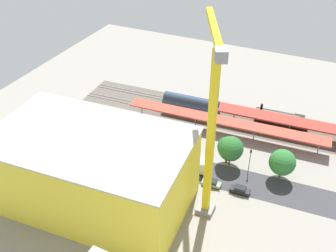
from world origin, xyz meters
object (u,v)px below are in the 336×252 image
(platform_canopy_near, at_px, (225,121))
(parked_car_1, at_px, (211,183))
(street_tree_5, at_px, (142,126))
(parked_car_3, at_px, (162,167))
(parked_car_2, at_px, (186,176))
(platform_canopy_far, at_px, (262,115))
(street_tree_0, at_px, (282,162))
(box_truck_1, at_px, (192,165))
(traffic_light, at_px, (250,157))
(parked_car_6, at_px, (95,146))
(tower_crane, at_px, (211,121))
(box_truck_0, at_px, (147,151))
(freight_coach_far, at_px, (191,105))
(locomotive, at_px, (282,118))
(parked_car_0, at_px, (240,190))
(street_tree_3, at_px, (151,129))
(parked_car_4, at_px, (139,161))
(street_tree_2, at_px, (231,149))
(parked_car_5, at_px, (116,154))
(street_tree_1, at_px, (228,147))
(street_tree_4, at_px, (160,132))
(construction_building, at_px, (93,171))

(platform_canopy_near, bearing_deg, parked_car_1, 100.36)
(parked_car_1, bearing_deg, street_tree_5, -21.89)
(parked_car_3, bearing_deg, parked_car_2, 174.71)
(platform_canopy_far, xyz_separation_m, parked_car_3, (17.92, 28.38, -3.24))
(street_tree_0, bearing_deg, street_tree_5, -0.17)
(box_truck_1, height_order, traffic_light, traffic_light)
(parked_car_6, bearing_deg, tower_crane, 167.28)
(box_truck_0, bearing_deg, freight_coach_far, -96.89)
(locomotive, relative_size, traffic_light, 2.20)
(parked_car_0, height_order, street_tree_3, street_tree_3)
(parked_car_4, bearing_deg, parked_car_2, 179.08)
(parked_car_6, bearing_deg, locomotive, -142.55)
(box_truck_0, xyz_separation_m, traffic_light, (-25.45, -4.72, 2.83))
(parked_car_3, bearing_deg, street_tree_2, -150.26)
(parked_car_2, relative_size, street_tree_0, 0.50)
(parked_car_5, bearing_deg, street_tree_0, -167.14)
(parked_car_2, relative_size, street_tree_5, 0.58)
(parked_car_4, relative_size, box_truck_1, 0.55)
(freight_coach_far, height_order, parked_car_0, freight_coach_far)
(freight_coach_far, height_order, street_tree_1, street_tree_1)
(freight_coach_far, height_order, parked_car_2, freight_coach_far)
(parked_car_4, distance_m, parked_car_5, 6.88)
(parked_car_2, bearing_deg, parked_car_6, -1.54)
(parked_car_0, distance_m, parked_car_1, 6.80)
(parked_car_1, bearing_deg, tower_crane, 97.65)
(parked_car_0, relative_size, parked_car_6, 0.96)
(platform_canopy_far, height_order, parked_car_5, platform_canopy_far)
(street_tree_4, relative_size, traffic_light, 1.05)
(box_truck_1, relative_size, street_tree_5, 1.25)
(parked_car_6, bearing_deg, parked_car_2, 178.46)
(platform_canopy_far, distance_m, street_tree_0, 21.77)
(street_tree_1, relative_size, traffic_light, 1.09)
(freight_coach_far, bearing_deg, construction_building, 81.73)
(locomotive, bearing_deg, parked_car_1, 73.74)
(parked_car_5, xyz_separation_m, street_tree_4, (-8.81, -8.56, 4.04))
(parked_car_1, xyz_separation_m, street_tree_0, (-14.05, -9.26, 4.19))
(parked_car_5, xyz_separation_m, street_tree_2, (-27.71, -8.88, 4.36))
(parked_car_0, distance_m, street_tree_3, 28.07)
(platform_canopy_near, xyz_separation_m, street_tree_5, (19.37, 12.27, 0.60))
(locomotive, bearing_deg, parked_car_2, 64.11)
(platform_canopy_near, xyz_separation_m, parked_car_5, (22.21, 21.56, -3.29))
(street_tree_2, bearing_deg, parked_car_3, 29.74)
(parked_car_1, bearing_deg, parked_car_0, -176.74)
(parked_car_0, distance_m, traffic_light, 8.78)
(parked_car_6, height_order, traffic_light, traffic_light)
(street_tree_3, bearing_deg, construction_building, 84.28)
(parked_car_0, xyz_separation_m, street_tree_0, (-7.27, -8.88, 4.12))
(parked_car_0, height_order, box_truck_0, box_truck_0)
(street_tree_2, distance_m, street_tree_3, 21.32)
(platform_canopy_near, height_order, street_tree_5, street_tree_5)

